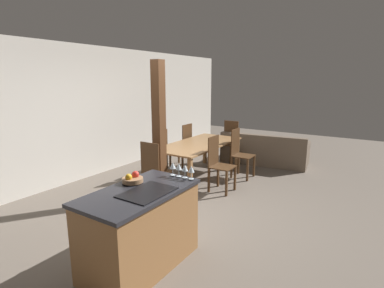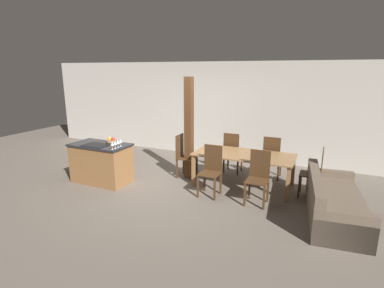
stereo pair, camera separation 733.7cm
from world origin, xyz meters
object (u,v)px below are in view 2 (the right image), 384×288
object	(u,v)px
wine_glass_end	(120,141)
wine_glass_near	(112,144)
fruit_bowl	(111,140)
dining_chair_near_right	(258,177)
kitchen_island	(101,163)
wine_glass_middle	(115,143)
dining_chair_near_left	(211,170)
dining_chair_far_right	(272,157)
dining_chair_foot_end	(315,172)
dining_chair_head_end	(184,155)
dining_chair_far_left	(232,152)
timber_post	(189,129)
wine_glass_far	(118,142)
dining_table	(244,158)
couch	(333,204)

from	to	relation	value
wine_glass_end	wine_glass_near	bearing A→B (deg)	-90.00
fruit_bowl	dining_chair_near_right	size ratio (longest dim) A/B	0.23
wine_glass_end	fruit_bowl	bearing A→B (deg)	152.14
kitchen_island	wine_glass_middle	world-z (taller)	wine_glass_middle
wine_glass_near	dining_chair_near_left	xyz separation A→B (m)	(1.92, 0.65, -0.48)
wine_glass_middle	dining_chair_far_right	size ratio (longest dim) A/B	0.16
wine_glass_near	dining_chair_near_left	bearing A→B (deg)	18.67
dining_chair_foot_end	dining_chair_far_right	bearing A→B (deg)	-126.64
kitchen_island	fruit_bowl	size ratio (longest dim) A/B	5.58
fruit_bowl	dining_chair_near_left	size ratio (longest dim) A/B	0.23
wine_glass_end	dining_chair_head_end	size ratio (longest dim) A/B	0.16
dining_chair_far_left	dining_chair_far_right	bearing A→B (deg)	-180.00
wine_glass_end	timber_post	size ratio (longest dim) A/B	0.07
kitchen_island	wine_glass_far	xyz separation A→B (m)	(0.58, -0.11, 0.57)
kitchen_island	wine_glass_end	xyz separation A→B (m)	(0.58, -0.02, 0.57)
dining_chair_far_left	dining_chair_near_right	bearing A→B (deg)	123.60
kitchen_island	dining_chair_foot_end	world-z (taller)	dining_chair_foot_end
dining_chair_near_left	dining_chair_far_right	world-z (taller)	same
dining_chair_near_right	dining_chair_head_end	world-z (taller)	same
dining_chair_far_right	dining_chair_head_end	bearing A→B (deg)	20.51
wine_glass_middle	wine_glass_far	bearing A→B (deg)	90.00
wine_glass_near	dining_table	size ratio (longest dim) A/B	0.08
wine_glass_near	wine_glass_end	size ratio (longest dim) A/B	1.00
dining_chair_far_left	timber_post	world-z (taller)	timber_post
dining_chair_near_right	dining_chair_foot_end	size ratio (longest dim) A/B	1.00
timber_post	wine_glass_near	bearing A→B (deg)	-128.99
dining_chair_foot_end	timber_post	size ratio (longest dim) A/B	0.43
dining_table	dining_chair_far_left	xyz separation A→B (m)	(-0.47, 0.71, -0.12)
wine_glass_near	dining_chair_far_right	bearing A→B (deg)	35.92
dining_chair_near_left	dining_chair_foot_end	distance (m)	2.04
wine_glass_near	wine_glass_middle	xyz separation A→B (m)	(0.00, 0.09, 0.00)
fruit_bowl	dining_chair_far_left	size ratio (longest dim) A/B	0.23
wine_glass_middle	wine_glass_far	distance (m)	0.09
wine_glass_end	dining_chair_near_right	world-z (taller)	wine_glass_end
timber_post	fruit_bowl	bearing A→B (deg)	-151.01
wine_glass_near	dining_chair_near_left	world-z (taller)	wine_glass_near
dining_chair_head_end	fruit_bowl	bearing A→B (deg)	121.61
dining_chair_far_right	couch	bearing A→B (deg)	130.86
fruit_bowl	dining_chair_far_right	size ratio (longest dim) A/B	0.23
dining_chair_far_right	timber_post	xyz separation A→B (m)	(-1.77, -0.72, 0.64)
wine_glass_near	couch	xyz separation A→B (m)	(4.17, 0.57, -0.75)
dining_chair_near_right	dining_chair_far_left	xyz separation A→B (m)	(-0.95, 1.43, 0.00)
kitchen_island	timber_post	size ratio (longest dim) A/B	0.56
fruit_bowl	dining_chair_far_left	xyz separation A→B (m)	(2.36, 1.58, -0.40)
dining_table	dining_chair_near_right	distance (m)	0.87
dining_table	dining_chair_near_right	xyz separation A→B (m)	(0.47, -0.71, -0.12)
dining_chair_foot_end	dining_table	bearing A→B (deg)	-90.00
wine_glass_far	dining_table	bearing A→B (deg)	26.36
kitchen_island	dining_chair_far_right	world-z (taller)	dining_chair_far_right
dining_chair_far_left	dining_chair_foot_end	distance (m)	2.04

